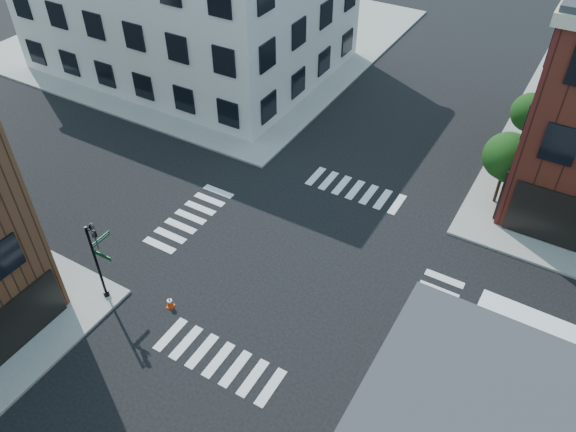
# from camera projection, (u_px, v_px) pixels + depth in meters

# --- Properties ---
(ground) EXTENTS (120.00, 120.00, 0.00)m
(ground) POSITION_uv_depth(u_px,v_px,m) (297.00, 262.00, 29.18)
(ground) COLOR black
(ground) RESTS_ON ground
(sidewalk_nw) EXTENTS (30.00, 30.00, 0.15)m
(sidewalk_nw) POSITION_uv_depth(u_px,v_px,m) (211.00, 34.00, 50.86)
(sidewalk_nw) COLOR gray
(sidewalk_nw) RESTS_ON ground
(tree_near) EXTENTS (2.69, 2.69, 4.49)m
(tree_near) POSITION_uv_depth(u_px,v_px,m) (508.00, 159.00, 30.71)
(tree_near) COLOR black
(tree_near) RESTS_ON ground
(tree_far) EXTENTS (2.43, 2.43, 4.07)m
(tree_far) POSITION_uv_depth(u_px,v_px,m) (531.00, 115.00, 34.81)
(tree_far) COLOR black
(tree_far) RESTS_ON ground
(signal_pole) EXTENTS (1.29, 1.24, 4.60)m
(signal_pole) POSITION_uv_depth(u_px,v_px,m) (98.00, 254.00, 25.53)
(signal_pole) COLOR black
(signal_pole) RESTS_ON ground
(box_truck) EXTENTS (8.10, 2.60, 3.64)m
(box_truck) POSITION_uv_depth(u_px,v_px,m) (520.00, 360.00, 22.38)
(box_truck) COLOR silver
(box_truck) RESTS_ON ground
(traffic_cone) EXTENTS (0.42, 0.42, 0.64)m
(traffic_cone) POSITION_uv_depth(u_px,v_px,m) (170.00, 302.00, 26.70)
(traffic_cone) COLOR red
(traffic_cone) RESTS_ON ground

